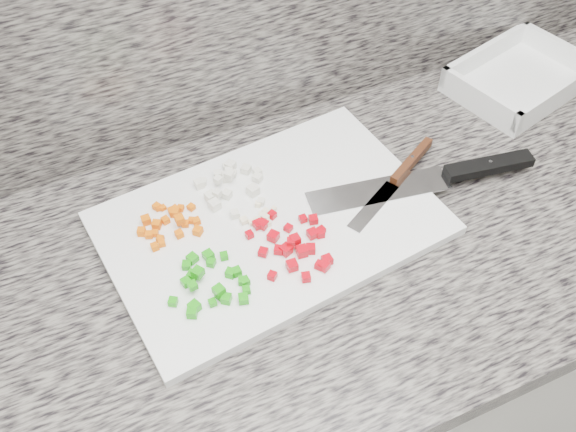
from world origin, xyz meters
name	(u,v)px	position (x,y,z in m)	size (l,w,h in m)	color
cabinet	(294,390)	(0.00, 1.44, 0.43)	(3.92, 0.62, 0.86)	silver
countertop	(296,256)	(0.00, 1.44, 0.88)	(3.96, 0.64, 0.04)	#68635C
cutting_board	(271,223)	(-0.02, 1.49, 0.91)	(0.49, 0.33, 0.02)	white
carrot_pile	(169,222)	(-0.16, 1.55, 0.92)	(0.10, 0.09, 0.02)	#E25F04
onion_pile	(229,184)	(-0.05, 1.58, 0.92)	(0.11, 0.12, 0.02)	silver
green_pepper_pile	(211,283)	(-0.14, 1.42, 0.92)	(0.12, 0.11, 0.02)	#1A990D
red_pepper_pile	(294,245)	(-0.01, 1.43, 0.92)	(0.11, 0.14, 0.02)	#B9020F
garlic_pile	(260,217)	(-0.03, 1.50, 0.92)	(0.06, 0.05, 0.01)	#F5E7BD
chef_knife	(452,174)	(0.28, 1.46, 0.92)	(0.38, 0.10, 0.02)	silver
paring_knife	(402,172)	(0.21, 1.49, 0.92)	(0.21, 0.13, 0.02)	silver
tray	(519,80)	(0.54, 1.62, 0.92)	(0.28, 0.23, 0.05)	white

